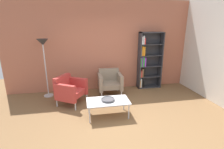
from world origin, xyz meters
TOP-DOWN VIEW (x-y plane):
  - ground_plane at (0.00, 0.00)m, footprint 8.32×8.32m
  - brick_back_panel at (0.00, 2.46)m, footprint 6.40×0.12m
  - bookshelf_tall at (1.40, 2.25)m, footprint 0.80×0.30m
  - coffee_table_low at (-0.25, 0.55)m, footprint 1.00×0.56m
  - decorative_bowl at (-0.25, 0.55)m, footprint 0.32×0.32m
  - armchair_by_bookshelf at (-1.18, 1.42)m, footprint 0.92×0.94m
  - armchair_corner_red at (0.02, 1.88)m, footprint 0.73×0.67m
  - floor_lamp_torchiere at (-1.88, 2.06)m, footprint 0.32×0.32m

SIDE VIEW (x-z plane):
  - ground_plane at x=0.00m, z-range 0.00..0.00m
  - coffee_table_low at x=-0.25m, z-range 0.17..0.57m
  - armchair_by_bookshelf at x=-1.18m, z-range 0.02..0.80m
  - armchair_corner_red at x=0.02m, z-range 0.02..0.80m
  - decorative_bowl at x=-0.25m, z-range 0.41..0.46m
  - bookshelf_tall at x=1.40m, z-range -0.03..1.87m
  - floor_lamp_torchiere at x=-1.88m, z-range 0.58..2.32m
  - brick_back_panel at x=0.00m, z-range 0.00..2.90m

